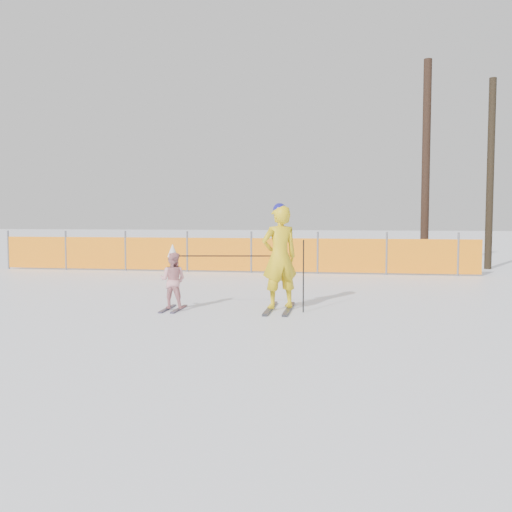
{
  "coord_description": "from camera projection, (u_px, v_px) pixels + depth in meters",
  "views": [
    {
      "loc": [
        1.6,
        -9.49,
        1.71
      ],
      "look_at": [
        0.0,
        0.5,
        1.0
      ],
      "focal_mm": 40.0,
      "sensor_mm": 36.0,
      "label": 1
    }
  ],
  "objects": [
    {
      "name": "ski_poles",
      "position": [
        259.0,
        265.0,
        10.24
      ],
      "size": [
        2.26,
        0.28,
        1.29
      ],
      "color": "black",
      "rests_on": "ground"
    },
    {
      "name": "child",
      "position": [
        173.0,
        280.0,
        10.38
      ],
      "size": [
        0.52,
        0.87,
        1.21
      ],
      "color": "black",
      "rests_on": "ground"
    },
    {
      "name": "safety_fence",
      "position": [
        229.0,
        254.0,
        17.33
      ],
      "size": [
        14.68,
        0.06,
        1.25
      ],
      "color": "#595960",
      "rests_on": "ground"
    },
    {
      "name": "ground",
      "position": [
        251.0,
        316.0,
        9.72
      ],
      "size": [
        120.0,
        120.0,
        0.0
      ],
      "primitive_type": "plane",
      "color": "white",
      "rests_on": "ground"
    },
    {
      "name": "tree_trunks",
      "position": [
        451.0,
        169.0,
        18.49
      ],
      "size": [
        2.24,
        0.34,
        6.78
      ],
      "color": "black",
      "rests_on": "ground"
    },
    {
      "name": "adult",
      "position": [
        280.0,
        257.0,
        10.34
      ],
      "size": [
        0.81,
        1.49,
        1.95
      ],
      "color": "black",
      "rests_on": "ground"
    }
  ]
}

